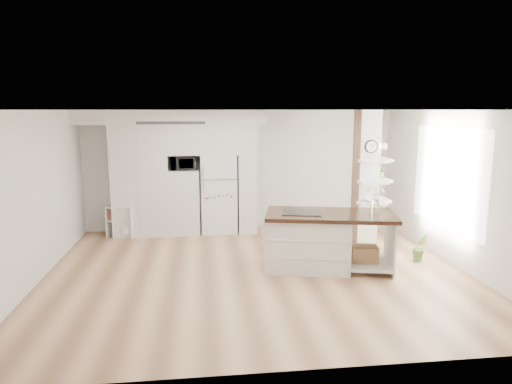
# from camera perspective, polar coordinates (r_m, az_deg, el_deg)

# --- Properties ---
(floor) EXTENTS (7.00, 6.00, 0.01)m
(floor) POSITION_cam_1_polar(r_m,az_deg,el_deg) (7.83, 0.09, -9.95)
(floor) COLOR tan
(floor) RESTS_ON ground
(room) EXTENTS (7.04, 6.04, 2.72)m
(room) POSITION_cam_1_polar(r_m,az_deg,el_deg) (7.40, 0.09, 3.67)
(room) COLOR white
(room) RESTS_ON ground
(cabinet_wall) EXTENTS (4.00, 0.71, 2.70)m
(cabinet_wall) POSITION_cam_1_polar(r_m,az_deg,el_deg) (10.06, -10.00, 3.24)
(cabinet_wall) COLOR silver
(cabinet_wall) RESTS_ON floor
(refrigerator) EXTENTS (0.78, 0.69, 1.75)m
(refrigerator) POSITION_cam_1_polar(r_m,az_deg,el_deg) (10.15, -4.68, -0.17)
(refrigerator) COLOR white
(refrigerator) RESTS_ON floor
(column) EXTENTS (0.69, 0.90, 2.70)m
(column) POSITION_cam_1_polar(r_m,az_deg,el_deg) (9.14, 14.19, 1.42)
(column) COLOR silver
(column) RESTS_ON floor
(window) EXTENTS (0.00, 2.40, 2.40)m
(window) POSITION_cam_1_polar(r_m,az_deg,el_deg) (8.84, 22.84, 1.62)
(window) COLOR white
(window) RESTS_ON room
(pendant_light) EXTENTS (0.12, 0.12, 0.10)m
(pendant_light) POSITION_cam_1_polar(r_m,az_deg,el_deg) (7.91, 12.35, 5.78)
(pendant_light) COLOR white
(pendant_light) RESTS_ON room
(kitchen_island) EXTENTS (2.34, 1.47, 1.55)m
(kitchen_island) POSITION_cam_1_polar(r_m,az_deg,el_deg) (7.95, 7.35, -5.90)
(kitchen_island) COLOR silver
(kitchen_island) RESTS_ON floor
(bookshelf) EXTENTS (0.64, 0.46, 0.68)m
(bookshelf) POSITION_cam_1_polar(r_m,az_deg,el_deg) (10.23, -16.32, -3.79)
(bookshelf) COLOR silver
(bookshelf) RESTS_ON floor
(floor_plant_a) EXTENTS (0.29, 0.24, 0.51)m
(floor_plant_a) POSITION_cam_1_polar(r_m,az_deg,el_deg) (8.81, 19.80, -6.52)
(floor_plant_a) COLOR #487D32
(floor_plant_a) RESTS_ON floor
(floor_plant_b) EXTENTS (0.30, 0.30, 0.46)m
(floor_plant_b) POSITION_cam_1_polar(r_m,az_deg,el_deg) (10.74, 13.26, -3.34)
(floor_plant_b) COLOR #487D32
(floor_plant_b) RESTS_ON floor
(microwave) EXTENTS (0.54, 0.37, 0.30)m
(microwave) POSITION_cam_1_polar(r_m,az_deg,el_deg) (9.99, -9.03, 3.60)
(microwave) COLOR #2D2D2D
(microwave) RESTS_ON cabinet_wall
(shelf_plant) EXTENTS (0.27, 0.23, 0.30)m
(shelf_plant) POSITION_cam_1_polar(r_m,az_deg,el_deg) (9.36, 15.30, 2.65)
(shelf_plant) COLOR #487D32
(shelf_plant) RESTS_ON column
(decor_bowl) EXTENTS (0.22, 0.22, 0.05)m
(decor_bowl) POSITION_cam_1_polar(r_m,az_deg,el_deg) (8.96, 14.14, -1.03)
(decor_bowl) COLOR white
(decor_bowl) RESTS_ON column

